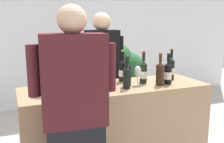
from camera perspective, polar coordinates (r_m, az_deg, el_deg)
wall_back at (r=4.91m, az=-11.17°, el=8.70°), size 8.00×0.10×2.80m
counter at (r=2.64m, az=0.95°, el=-13.45°), size 1.84×0.61×0.96m
wine_bottle_0 at (r=2.85m, az=13.16°, el=0.68°), size 0.07×0.07×0.34m
wine_bottle_1 at (r=2.62m, az=12.50°, el=-0.30°), size 0.08×0.08×0.31m
wine_bottle_2 at (r=2.61m, az=7.07°, el=-0.06°), size 0.08×0.08×0.33m
wine_bottle_3 at (r=2.55m, az=10.75°, el=-0.33°), size 0.08×0.08×0.32m
wine_bottle_4 at (r=2.67m, az=2.43°, el=0.24°), size 0.08×0.08×0.33m
wine_bottle_5 at (r=2.47m, az=3.46°, el=-0.59°), size 0.08×0.08×0.30m
wine_bottle_6 at (r=2.38m, az=3.31°, el=-1.13°), size 0.07×0.07×0.30m
wine_glass at (r=2.51m, az=5.80°, el=-0.19°), size 0.08×0.08×0.19m
ice_bucket at (r=2.31m, az=-13.74°, el=-1.59°), size 0.20×0.20×0.25m
person_server at (r=3.16m, az=-2.23°, el=-2.53°), size 0.55×0.27×1.70m
person_guest at (r=1.84m, az=-8.33°, el=-13.07°), size 0.59×0.28×1.69m
potted_shrub at (r=3.86m, az=1.46°, el=-0.01°), size 0.63×0.63×1.27m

